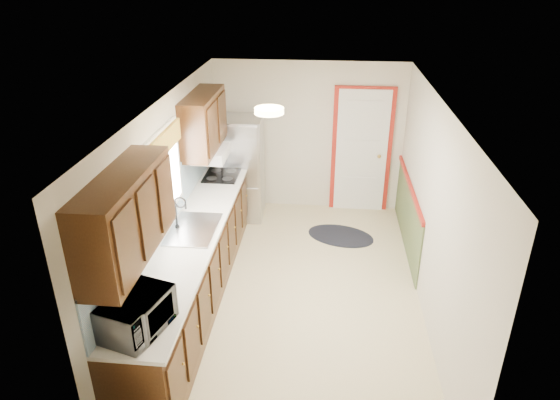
# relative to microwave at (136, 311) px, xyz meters

# --- Properties ---
(room_shell) EXTENTS (3.20, 5.20, 2.52)m
(room_shell) POSITION_rel_microwave_xyz_m (1.20, 1.95, 0.06)
(room_shell) COLOR beige
(room_shell) RESTS_ON ground
(kitchen_run) EXTENTS (0.63, 4.00, 2.20)m
(kitchen_run) POSITION_rel_microwave_xyz_m (-0.04, 1.66, -0.33)
(kitchen_run) COLOR #331B0B
(kitchen_run) RESTS_ON ground
(back_wall_trim) EXTENTS (1.12, 2.30, 2.08)m
(back_wall_trim) POSITION_rel_microwave_xyz_m (2.19, 4.16, -0.25)
(back_wall_trim) COLOR maroon
(back_wall_trim) RESTS_ON ground
(ceiling_fixture) EXTENTS (0.30, 0.30, 0.06)m
(ceiling_fixture) POSITION_rel_microwave_xyz_m (0.90, 1.75, 1.22)
(ceiling_fixture) COLOR #FFD88C
(ceiling_fixture) RESTS_ON room_shell
(microwave) EXTENTS (0.48, 0.66, 0.40)m
(microwave) POSITION_rel_microwave_xyz_m (0.00, 0.00, 0.00)
(microwave) COLOR white
(microwave) RESTS_ON kitchen_run
(refrigerator) EXTENTS (0.69, 0.69, 1.63)m
(refrigerator) POSITION_rel_microwave_xyz_m (0.18, 3.98, -0.33)
(refrigerator) COLOR #B7B7BC
(refrigerator) RESTS_ON ground
(rug) EXTENTS (1.14, 0.91, 0.01)m
(rug) POSITION_rel_microwave_xyz_m (1.76, 3.43, -1.14)
(rug) COLOR black
(rug) RESTS_ON ground
(cooktop) EXTENTS (0.48, 0.57, 0.02)m
(cooktop) POSITION_rel_microwave_xyz_m (0.01, 3.35, -0.19)
(cooktop) COLOR black
(cooktop) RESTS_ON kitchen_run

